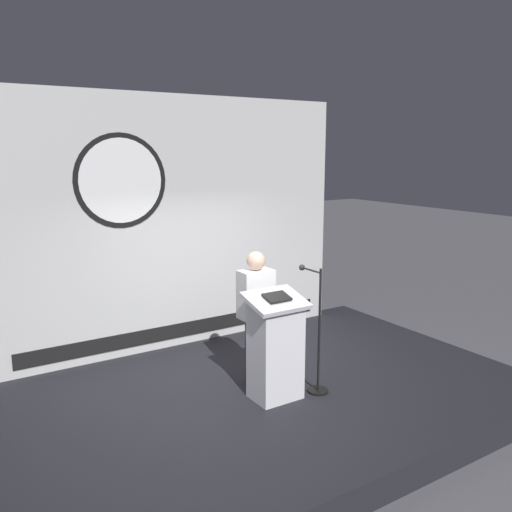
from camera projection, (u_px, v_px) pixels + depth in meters
ground_plane at (251, 415)px, 6.21m from camera, size 40.00×40.00×0.00m
stage_platform at (251, 403)px, 6.18m from camera, size 6.40×4.00×0.30m
banner_display at (178, 224)px, 7.33m from camera, size 5.04×0.12×3.46m
podium at (275, 347)px, 5.88m from camera, size 0.64×0.50×1.22m
speaker_person at (256, 317)px, 6.26m from camera, size 0.40×0.26×1.59m
microphone_stand at (316, 349)px, 6.07m from camera, size 0.24×0.49×1.45m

